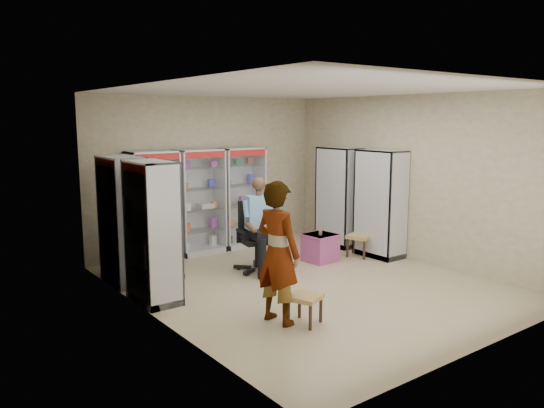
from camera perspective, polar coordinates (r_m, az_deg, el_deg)
floor at (r=8.44m, az=3.65°, el=-8.58°), size 6.00×6.00×0.00m
room_shell at (r=8.06m, az=3.79°, el=4.87°), size 5.02×6.02×3.01m
cabinet_back_left at (r=9.80m, az=-12.62°, el=-0.27°), size 0.90×0.50×2.00m
cabinet_back_mid at (r=10.22m, az=-7.76°, el=0.25°), size 0.90×0.50×2.00m
cabinet_back_right at (r=10.70m, az=-3.31°, el=0.72°), size 0.90×0.50×2.00m
cabinet_right_far at (r=10.84m, az=7.23°, el=0.77°), size 0.90×0.50×2.00m
cabinet_right_near at (r=10.08m, az=11.56°, el=0.03°), size 0.90×0.50×2.00m
cabinet_left_far at (r=8.61m, az=-15.73°, el=-1.69°), size 0.90×0.50×2.00m
cabinet_left_near at (r=7.61m, az=-12.74°, el=-2.97°), size 0.90×0.50×2.00m
wooden_chair at (r=9.15m, az=-12.06°, el=-4.30°), size 0.42×0.42×0.94m
seated_customer at (r=9.06m, az=-11.97°, el=-3.13°), size 0.44×0.60×1.34m
office_chair at (r=8.99m, az=-1.63°, el=-3.52°), size 0.77×0.77×1.19m
seated_shopkeeper at (r=8.91m, az=-1.45°, el=-2.56°), size 0.63×0.78×1.52m
pink_trunk at (r=9.70m, az=5.20°, el=-4.70°), size 0.56×0.54×0.50m
tea_glass at (r=9.57m, az=5.22°, el=-3.07°), size 0.07×0.07×0.09m
woven_stool_a at (r=10.13m, az=9.36°, el=-4.44°), size 0.54×0.54×0.42m
woven_stool_b at (r=6.83m, az=3.54°, el=-11.24°), size 0.50×0.50×0.38m
standing_man at (r=6.66m, az=0.63°, el=-5.25°), size 0.54×0.73×1.82m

